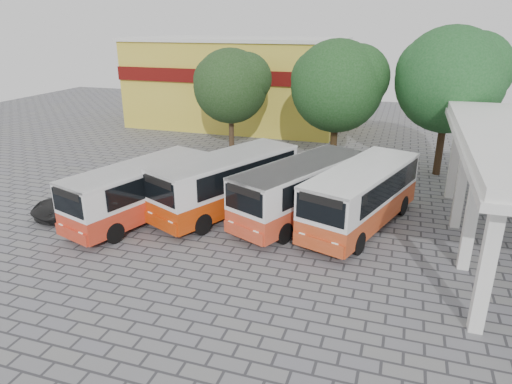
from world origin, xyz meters
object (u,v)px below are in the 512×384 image
(bus_centre_right, at_px, (301,188))
(bus_far_right, at_px, (362,193))
(bus_far_left, at_px, (140,189))
(parked_car, at_px, (77,201))
(bus_centre_left, at_px, (227,180))

(bus_centre_right, relative_size, bus_far_right, 0.99)
(bus_far_left, relative_size, parked_car, 1.82)
(bus_centre_right, distance_m, bus_far_right, 3.06)
(bus_far_right, bearing_deg, bus_far_left, -148.34)
(bus_far_right, relative_size, parked_car, 1.92)
(bus_centre_right, xyz_separation_m, bus_far_right, (3.06, 0.05, 0.03))
(bus_centre_left, xyz_separation_m, bus_centre_right, (3.94, 0.20, -0.05))
(bus_far_right, bearing_deg, parked_car, -150.57)
(bus_far_left, xyz_separation_m, bus_centre_right, (7.80, 2.50, 0.06))
(bus_far_right, distance_m, parked_car, 14.93)
(bus_centre_left, relative_size, parked_car, 1.96)
(bus_centre_left, bearing_deg, parked_car, -136.18)
(parked_car, bearing_deg, bus_centre_right, 35.57)
(bus_centre_left, height_order, bus_centre_right, bus_centre_left)
(bus_far_left, height_order, parked_car, bus_far_left)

